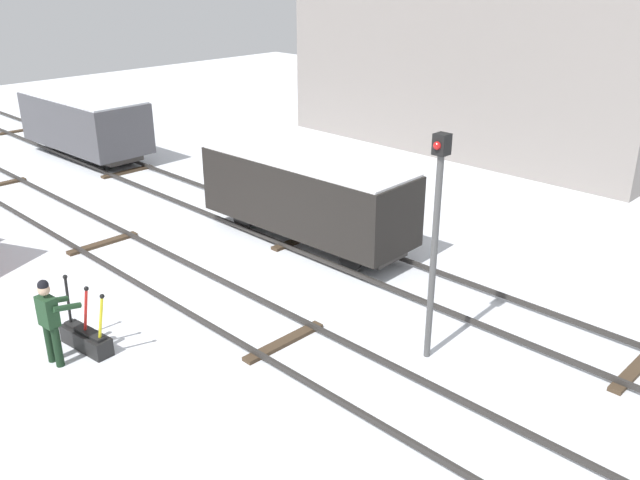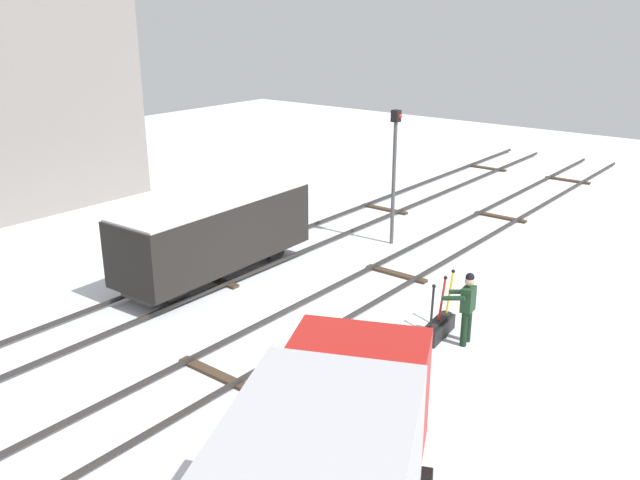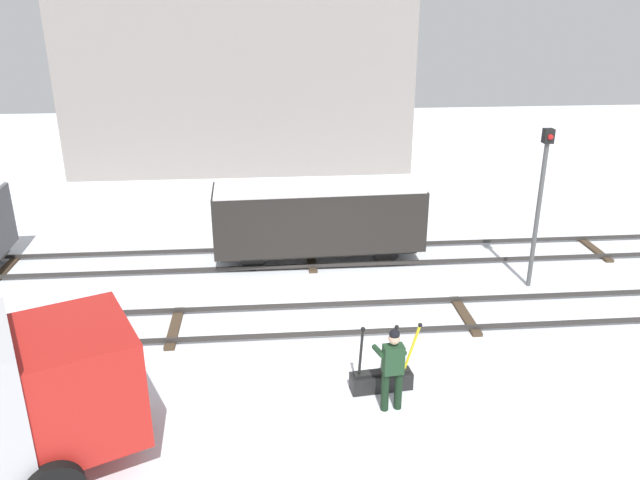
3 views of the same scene
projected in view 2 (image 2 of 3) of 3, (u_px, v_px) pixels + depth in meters
The scene contains 8 objects.
ground_plane at pixel (319, 317), 16.55m from camera, with size 60.00×60.00×0.00m, color silver.
track_main_line at pixel (319, 313), 16.52m from camera, with size 44.00×1.94×0.18m.
track_siding_near at pixel (212, 276), 18.78m from camera, with size 44.00×1.94×0.18m.
switch_lever_frame at pixel (438, 326), 15.53m from camera, with size 1.43×0.49×1.45m.
rail_worker at pixel (467, 304), 14.97m from camera, with size 0.59×0.70×1.72m.
delivery_truck at pixel (328, 476), 8.56m from camera, with size 5.78×4.19×2.74m.
signal_post at pixel (394, 165), 20.91m from camera, with size 0.24×0.32×4.29m.
freight_car_back_track at pixel (215, 233), 18.54m from camera, with size 6.07×2.11×2.30m.
Camera 2 is at (-11.75, -9.35, 7.22)m, focal length 37.69 mm.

